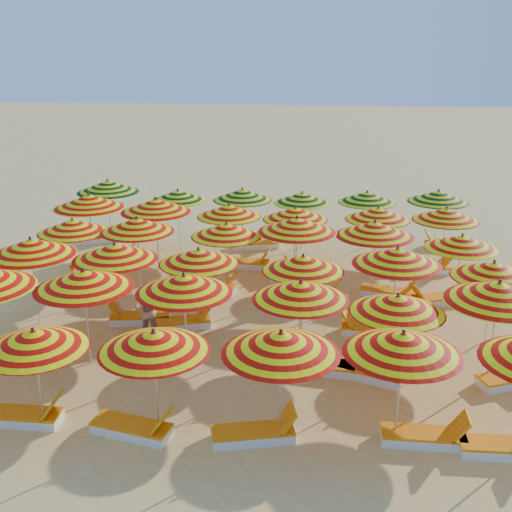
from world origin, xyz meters
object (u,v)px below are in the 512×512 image
object	(u,v)px
umbrella_12	(31,247)
umbrella_19	(137,225)
beachgoer_a	(277,290)
lounger_21	(426,269)
umbrella_22	(375,229)
lounger_16	(436,299)
lounger_6	(319,366)
umbrella_34	(367,197)
umbrella_7	(83,280)
lounger_11	(371,329)
lounger_14	(314,293)
umbrella_29	(446,214)
lounger_15	(389,292)
lounger_22	(98,238)
umbrella_23	(462,242)
lounger_2	(255,433)
umbrella_17	(494,270)
umbrella_26	(229,211)
umbrella_20	(226,230)
umbrella_11	(499,292)
umbrella_18	(73,226)
umbrella_9	(301,291)
umbrella_4	(403,343)
umbrella_10	(398,304)
umbrella_31	(178,195)
umbrella_3	(281,343)
lounger_4	(505,447)
lounger_10	(182,323)
umbrella_15	(303,263)
lounger_17	(112,259)
lounger_23	(258,244)
lounger_24	(446,245)
lounger_1	(134,428)
lounger_0	(24,416)
beachgoer_b	(147,310)
umbrella_25	(156,206)
umbrella_28	(378,214)
umbrella_13	(115,252)
umbrella_35	(438,196)
umbrella_30	(108,186)
umbrella_14	(198,257)
umbrella_24	(89,201)
umbrella_8	(184,284)
umbrella_21	(297,225)
lounger_3	(425,436)
lounger_12	(95,282)

from	to	relation	value
umbrella_12	umbrella_19	world-z (taller)	umbrella_12
beachgoer_a	lounger_21	bearing A→B (deg)	34.04
umbrella_22	lounger_16	world-z (taller)	umbrella_22
lounger_6	umbrella_34	bearing A→B (deg)	-92.26
umbrella_12	umbrella_7	bearing A→B (deg)	-43.99
lounger_11	lounger_14	distance (m)	2.98
umbrella_29	lounger_15	size ratio (longest dim) A/B	1.36
lounger_22	beachgoer_a	bearing A→B (deg)	-57.04
umbrella_23	lounger_2	distance (m)	9.56
umbrella_17	umbrella_26	world-z (taller)	umbrella_26
umbrella_20	umbrella_11	bearing A→B (deg)	-36.21
umbrella_11	umbrella_18	xyz separation A→B (m)	(-11.96, 5.07, -0.21)
umbrella_9	lounger_22	size ratio (longest dim) A/B	1.39
umbrella_4	lounger_14	world-z (taller)	umbrella_4
umbrella_10	umbrella_23	size ratio (longest dim) A/B	1.00
umbrella_31	umbrella_34	distance (m)	7.28
umbrella_3	umbrella_29	bearing A→B (deg)	63.53
lounger_4	umbrella_10	bearing A→B (deg)	126.69
umbrella_22	lounger_4	world-z (taller)	umbrella_22
umbrella_34	lounger_10	distance (m)	9.76
umbrella_15	umbrella_18	distance (m)	7.95
umbrella_17	umbrella_29	distance (m)	5.32
lounger_17	umbrella_20	bearing A→B (deg)	-31.29
umbrella_19	lounger_10	bearing A→B (deg)	-55.14
lounger_23	lounger_24	xyz separation A→B (m)	(7.34, 0.53, 0.00)
umbrella_18	lounger_24	size ratio (longest dim) A/B	1.36
lounger_1	lounger_0	bearing A→B (deg)	-171.10
lounger_0	lounger_22	distance (m)	12.83
lounger_22	beachgoer_b	size ratio (longest dim) A/B	1.18
lounger_22	lounger_23	distance (m)	6.47
umbrella_25	umbrella_28	size ratio (longest dim) A/B	1.17
lounger_10	lounger_24	distance (m)	11.92
umbrella_13	beachgoer_a	bearing A→B (deg)	17.54
umbrella_35	lounger_1	bearing A→B (deg)	-122.86
umbrella_22	lounger_15	distance (m)	2.20
umbrella_19	lounger_22	xyz separation A→B (m)	(-3.01, 4.86, -2.05)
umbrella_9	umbrella_30	distance (m)	12.68
umbrella_19	lounger_1	size ratio (longest dim) A/B	1.47
umbrella_14	beachgoer_b	size ratio (longest dim) A/B	1.60
umbrella_17	umbrella_24	bearing A→B (deg)	157.97
umbrella_8	umbrella_21	world-z (taller)	umbrella_21
umbrella_8	umbrella_12	size ratio (longest dim) A/B	1.02
umbrella_28	lounger_22	xyz separation A→B (m)	(-10.81, 2.46, -1.96)
umbrella_23	umbrella_31	bearing A→B (deg)	152.22
umbrella_23	lounger_0	size ratio (longest dim) A/B	1.46
lounger_16	lounger_22	bearing A→B (deg)	-41.45
umbrella_17	lounger_3	distance (m)	5.71
umbrella_13	lounger_16	xyz separation A→B (m)	(9.35, 2.34, -2.07)
umbrella_10	lounger_6	xyz separation A→B (m)	(-1.73, 0.46, -1.93)
umbrella_25	lounger_12	xyz separation A→B (m)	(-1.72, -1.89, -2.16)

